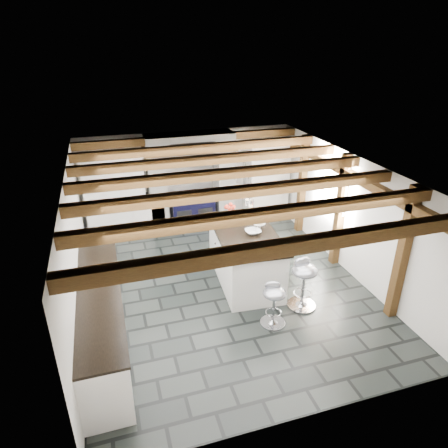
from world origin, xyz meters
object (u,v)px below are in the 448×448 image
object	(u,v)px
range_cooker	(192,210)
bar_stool_near	(303,278)
kitchen_island	(245,255)
bar_stool_far	(274,299)

from	to	relation	value
range_cooker	bar_stool_near	size ratio (longest dim) A/B	1.10
kitchen_island	range_cooker	bearing A→B (deg)	103.97
range_cooker	bar_stool_near	bearing A→B (deg)	-73.35
range_cooker	bar_stool_far	distance (m)	3.94
kitchen_island	bar_stool_far	size ratio (longest dim) A/B	2.80
bar_stool_far	kitchen_island	bearing A→B (deg)	106.58
kitchen_island	bar_stool_far	world-z (taller)	kitchen_island
range_cooker	kitchen_island	distance (m)	2.56
range_cooker	bar_stool_far	size ratio (longest dim) A/B	1.32
kitchen_island	bar_stool_near	bearing A→B (deg)	-55.45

